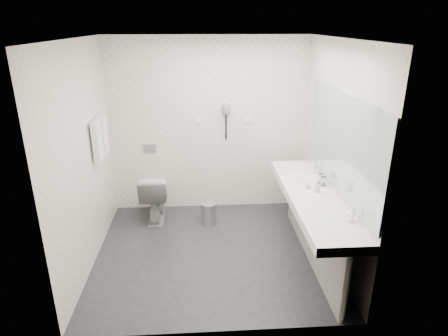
{
  "coord_description": "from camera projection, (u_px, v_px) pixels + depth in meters",
  "views": [
    {
      "loc": [
        -0.12,
        -4.07,
        2.66
      ],
      "look_at": [
        0.15,
        0.15,
        1.05
      ],
      "focal_mm": 30.95,
      "sensor_mm": 36.0,
      "label": 1
    }
  ],
  "objects": [
    {
      "name": "glass_left",
      "position": [
        323.0,
        181.0,
        4.52
      ],
      "size": [
        0.07,
        0.07,
        0.12
      ],
      "primitive_type": "cylinder",
      "rotation": [
        0.0,
        0.0,
        0.08
      ],
      "color": "silver",
      "rests_on": "vanity_counter"
    },
    {
      "name": "toilet",
      "position": [
        155.0,
        196.0,
        5.46
      ],
      "size": [
        0.39,
        0.69,
        0.69
      ],
      "primitive_type": "imported",
      "rotation": [
        0.0,
        0.0,
        3.14
      ],
      "color": "white",
      "rests_on": "floor"
    },
    {
      "name": "dryer_cradle",
      "position": [
        226.0,
        110.0,
        5.41
      ],
      "size": [
        0.1,
        0.04,
        0.14
      ],
      "primitive_type": "cube",
      "color": "gray",
      "rests_on": "wall_back"
    },
    {
      "name": "wall_left",
      "position": [
        84.0,
        159.0,
        4.22
      ],
      "size": [
        0.0,
        2.6,
        2.6
      ],
      "primitive_type": "plane",
      "rotation": [
        1.57,
        0.0,
        1.57
      ],
      "color": "white",
      "rests_on": "floor"
    },
    {
      "name": "vanity_post_near",
      "position": [
        346.0,
        288.0,
        3.53
      ],
      "size": [
        0.06,
        0.06,
        0.75
      ],
      "primitive_type": "cylinder",
      "color": "silver",
      "rests_on": "floor"
    },
    {
      "name": "towel_far",
      "position": [
        103.0,
        135.0,
        4.84
      ],
      "size": [
        0.07,
        0.24,
        0.48
      ],
      "primitive_type": "cube",
      "color": "white",
      "rests_on": "towel_rail"
    },
    {
      "name": "wall_back",
      "position": [
        208.0,
        127.0,
        5.51
      ],
      "size": [
        2.8,
        0.0,
        2.8
      ],
      "primitive_type": "plane",
      "rotation": [
        1.57,
        0.0,
        0.0
      ],
      "color": "white",
      "rests_on": "floor"
    },
    {
      "name": "switch_plate_b",
      "position": [
        247.0,
        119.0,
        5.5
      ],
      "size": [
        0.09,
        0.02,
        0.09
      ],
      "primitive_type": "cube",
      "color": "white",
      "rests_on": "wall_back"
    },
    {
      "name": "soap_bottle_c",
      "position": [
        317.0,
        187.0,
        4.34
      ],
      "size": [
        0.06,
        0.06,
        0.13
      ],
      "primitive_type": "imported",
      "rotation": [
        0.0,
        0.0,
        -0.2
      ],
      "color": "beige",
      "rests_on": "vanity_counter"
    },
    {
      "name": "faucet_near",
      "position": [
        352.0,
        214.0,
        3.7
      ],
      "size": [
        0.04,
        0.04,
        0.15
      ],
      "primitive_type": "cylinder",
      "color": "silver",
      "rests_on": "vanity_counter"
    },
    {
      "name": "faucet_far",
      "position": [
        314.0,
        167.0,
        4.92
      ],
      "size": [
        0.04,
        0.04,
        0.15
      ],
      "primitive_type": "cylinder",
      "color": "silver",
      "rests_on": "vanity_counter"
    },
    {
      "name": "pedal_bin",
      "position": [
        209.0,
        214.0,
        5.38
      ],
      "size": [
        0.22,
        0.22,
        0.3
      ],
      "primitive_type": "cylinder",
      "rotation": [
        0.0,
        0.0,
        -0.03
      ],
      "color": "#B2B5BA",
      "rests_on": "floor"
    },
    {
      "name": "vanity_post_far",
      "position": [
        293.0,
        194.0,
        5.47
      ],
      "size": [
        0.06,
        0.06,
        0.75
      ],
      "primitive_type": "cylinder",
      "color": "silver",
      "rests_on": "floor"
    },
    {
      "name": "vanity_panel",
      "position": [
        311.0,
        231.0,
        4.5
      ],
      "size": [
        0.03,
        2.15,
        0.75
      ],
      "primitive_type": "cube",
      "color": "gray",
      "rests_on": "floor"
    },
    {
      "name": "flush_plate",
      "position": [
        150.0,
        148.0,
        5.56
      ],
      "size": [
        0.18,
        0.02,
        0.12
      ],
      "primitive_type": "cube",
      "color": "#B2B5BA",
      "rests_on": "wall_back"
    },
    {
      "name": "soap_bottle_b",
      "position": [
        308.0,
        185.0,
        4.46
      ],
      "size": [
        0.08,
        0.08,
        0.08
      ],
      "primitive_type": "imported",
      "rotation": [
        0.0,
        0.0,
        -0.25
      ],
      "color": "beige",
      "rests_on": "vanity_counter"
    },
    {
      "name": "wall_right",
      "position": [
        334.0,
        154.0,
        4.39
      ],
      "size": [
        0.0,
        2.6,
        2.6
      ],
      "primitive_type": "plane",
      "rotation": [
        1.57,
        0.0,
        -1.57
      ],
      "color": "white",
      "rests_on": "floor"
    },
    {
      "name": "glass_right",
      "position": [
        321.0,
        178.0,
        4.59
      ],
      "size": [
        0.08,
        0.08,
        0.12
      ],
      "primitive_type": "cylinder",
      "rotation": [
        0.0,
        0.0,
        0.36
      ],
      "color": "silver",
      "rests_on": "vanity_counter"
    },
    {
      "name": "towel_rail",
      "position": [
        97.0,
        120.0,
        4.63
      ],
      "size": [
        0.02,
        0.62,
        0.02
      ],
      "primitive_type": "cylinder",
      "rotation": [
        1.57,
        0.0,
        0.0
      ],
      "color": "silver",
      "rests_on": "wall_left"
    },
    {
      "name": "vanity_counter",
      "position": [
        312.0,
        198.0,
        4.34
      ],
      "size": [
        0.55,
        2.2,
        0.1
      ],
      "primitive_type": "cube",
      "color": "white",
      "rests_on": "floor"
    },
    {
      "name": "ceiling",
      "position": [
        210.0,
        38.0,
        3.86
      ],
      "size": [
        2.8,
        2.8,
        0.0
      ],
      "primitive_type": "plane",
      "rotation": [
        3.14,
        0.0,
        0.0
      ],
      "color": "white",
      "rests_on": "wall_back"
    },
    {
      "name": "soap_bottle_a",
      "position": [
        317.0,
        188.0,
        4.35
      ],
      "size": [
        0.05,
        0.05,
        0.1
      ],
      "primitive_type": "imported",
      "rotation": [
        0.0,
        0.0,
        0.15
      ],
      "color": "beige",
      "rests_on": "vanity_counter"
    },
    {
      "name": "bin_lid",
      "position": [
        209.0,
        204.0,
        5.32
      ],
      "size": [
        0.21,
        0.21,
        0.02
      ],
      "primitive_type": "cylinder",
      "color": "#B2B5BA",
      "rests_on": "pedal_bin"
    },
    {
      "name": "towel_near",
      "position": [
        97.0,
        141.0,
        4.58
      ],
      "size": [
        0.07,
        0.24,
        0.48
      ],
      "primitive_type": "cube",
      "color": "white",
      "rests_on": "towel_rail"
    },
    {
      "name": "mirror",
      "position": [
        341.0,
        142.0,
        4.13
      ],
      "size": [
        0.02,
        2.2,
        1.05
      ],
      "primitive_type": "cube",
      "color": "#B2BCC6",
      "rests_on": "wall_right"
    },
    {
      "name": "switch_plate_a",
      "position": [
        198.0,
        120.0,
        5.46
      ],
      "size": [
        0.09,
        0.02,
        0.09
      ],
      "primitive_type": "cube",
      "color": "white",
      "rests_on": "wall_back"
    },
    {
      "name": "dryer_barrel",
      "position": [
        226.0,
        109.0,
        5.34
      ],
      "size": [
        0.08,
        0.14,
        0.08
      ],
      "primitive_type": "cylinder",
      "rotation": [
        1.57,
        0.0,
        0.0
      ],
      "color": "gray",
      "rests_on": "dryer_cradle"
    },
    {
      "name": "dryer_cord",
      "position": [
        226.0,
        127.0,
        5.49
      ],
      "size": [
        0.02,
        0.02,
        0.35
      ],
      "primitive_type": "cylinder",
      "color": "black",
      "rests_on": "dryer_cradle"
    },
    {
      "name": "floor",
      "position": [
        213.0,
        252.0,
        4.75
      ],
      "size": [
        2.8,
        2.8,
        0.0
      ],
      "primitive_type": "plane",
      "color": "#26252A",
      "rests_on": "ground"
    },
    {
      "name": "basin_near",
      "position": [
        331.0,
        223.0,
        3.72
      ],
      "size": [
        0.4,
        0.31,
        0.05
      ],
      "primitive_type": "ellipsoid",
      "color": "white",
      "rests_on": "vanity_counter"
    },
    {
      "name": "basin_far",
      "position": [
        298.0,
        174.0,
        4.94
      ],
      "size": [
        0.4,
        0.31,
        0.05
      ],
      "primitive_type": "ellipsoid",
      "color": "white",
      "rests_on": "vanity_counter"
    },
    {
      "name": "wall_front",
      "position": [
        217.0,
        209.0,
        3.09
      ],
      "size": [
        2.8,
        0.0,
        2.8
      ],
      "primitive_type": "plane",
      "rotation": [
        -1.57,
        0.0,
        0.0
      ],
      "color": "white",
      "rests_on": "floor"
    }
  ]
}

